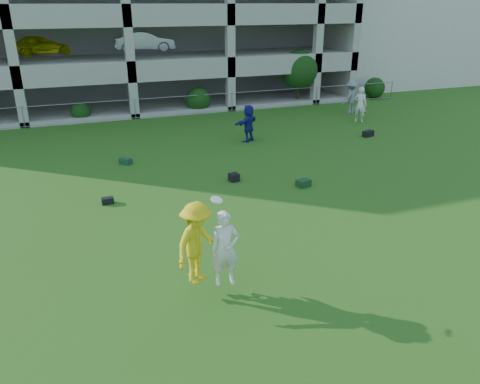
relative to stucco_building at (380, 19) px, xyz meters
name	(u,v)px	position (x,y,z in m)	size (l,w,h in m)	color
ground	(263,295)	(-23.00, -28.00, -5.00)	(100.00, 100.00, 0.00)	#235114
stucco_building	(380,19)	(0.00, 0.00, 0.00)	(16.00, 14.00, 10.00)	beige
bystander_d	(248,123)	(-18.52, -15.67, -4.10)	(1.67, 0.53, 1.80)	navy
bystander_e	(360,104)	(-11.11, -14.16, -4.00)	(0.73, 0.48, 2.00)	silver
bystander_f	(351,97)	(-10.45, -12.18, -4.00)	(1.29, 0.74, 2.00)	gray
bag_black_b	(108,201)	(-25.85, -21.18, -4.89)	(0.40, 0.25, 0.22)	black
bag_green_c	(303,183)	(-18.83, -22.09, -4.87)	(0.50, 0.35, 0.26)	#13361E
crate_d	(234,177)	(-21.07, -20.65, -4.85)	(0.35, 0.35, 0.30)	black
bag_black_e	(368,134)	(-12.47, -17.04, -4.85)	(0.60, 0.30, 0.30)	black
bag_green_g	(126,161)	(-24.69, -17.13, -4.88)	(0.50, 0.30, 0.25)	#133520
frisbee_contest	(203,244)	(-24.25, -27.43, -3.70)	(1.71, 1.35, 2.18)	yellow
parking_garage	(109,8)	(-23.01, -0.30, 1.01)	(30.00, 14.00, 12.00)	#9E998C
fence	(135,109)	(-23.00, -9.00, -4.39)	(36.06, 0.06, 1.20)	gray
shrub_row	(207,87)	(-18.41, -8.30, -3.49)	(34.38, 2.52, 3.50)	#163D11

